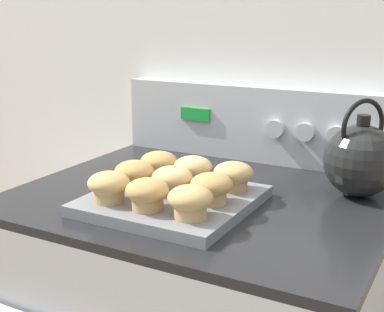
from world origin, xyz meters
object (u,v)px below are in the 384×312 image
muffin_pan (173,200)px  muffin_r1_c1 (172,180)px  muffin_r0_c0 (109,186)px  muffin_r0_c1 (147,193)px  muffin_r2_c1 (193,169)px  muffin_r0_c2 (190,201)px  muffin_r1_c2 (212,187)px  tea_kettle (361,159)px  muffin_r2_c0 (159,164)px  muffin_r1_c0 (134,174)px  muffin_r2_c2 (233,175)px

muffin_pan → muffin_r1_c1: bearing=-142.3°
muffin_r0_c0 → muffin_r1_c1: (0.09, 0.09, 0.00)m
muffin_pan → muffin_r0_c1: muffin_r0_c1 is taller
muffin_pan → muffin_r0_c1: bearing=-90.0°
muffin_pan → muffin_r2_c1: size_ratio=3.78×
muffin_r0_c2 → muffin_r1_c2: size_ratio=1.00×
muffin_r0_c2 → muffin_r1_c1: size_ratio=1.00×
muffin_pan → muffin_r0_c0: size_ratio=3.78×
muffin_pan → muffin_r0_c2: bearing=-44.7°
muffin_r1_c1 → tea_kettle: bearing=37.8°
muffin_r1_c1 → muffin_r2_c1: size_ratio=1.00×
muffin_r0_c0 → muffin_r2_c0: same height
muffin_r1_c2 → muffin_r2_c0: same height
muffin_r1_c0 → muffin_r2_c0: same height
muffin_r1_c0 → muffin_r2_c2: size_ratio=1.00×
muffin_r0_c0 → muffin_r1_c0: bearing=91.7°
muffin_r0_c1 → muffin_r1_c2: same height
muffin_r0_c0 → muffin_r0_c1: 0.09m
muffin_r0_c0 → muffin_r0_c1: size_ratio=1.00×
muffin_pan → muffin_r1_c0: (-0.09, -0.00, 0.04)m
muffin_r1_c2 → muffin_r2_c2: (0.00, 0.09, 0.00)m
muffin_r0_c0 → muffin_r2_c2: 0.25m
muffin_r1_c1 → muffin_r2_c0: same height
tea_kettle → muffin_r1_c1: bearing=-142.2°
muffin_pan → muffin_r2_c1: (-0.00, 0.09, 0.04)m
muffin_r1_c2 → muffin_r1_c0: bearing=179.2°
muffin_r1_c1 → muffin_r2_c0: 0.12m
muffin_r0_c2 → muffin_r1_c2: bearing=90.8°
muffin_r0_c0 → muffin_r1_c1: same height
muffin_r0_c0 → tea_kettle: (0.40, 0.33, 0.03)m
tea_kettle → muffin_r0_c0: bearing=-140.4°
muffin_r0_c0 → muffin_r1_c2: 0.19m
muffin_r2_c0 → tea_kettle: (0.40, 0.15, 0.03)m
muffin_pan → muffin_r0_c1: 0.10m
muffin_r1_c2 → muffin_r2_c1: (-0.09, 0.09, 0.00)m
muffin_r0_c0 → muffin_r2_c1: same height
muffin_pan → muffin_r2_c0: muffin_r2_c0 is taller
muffin_r1_c1 → muffin_r2_c2: bearing=44.0°
muffin_r2_c1 → muffin_r2_c2: same height
muffin_r2_c1 → muffin_r0_c0: bearing=-115.9°
muffin_r0_c1 → muffin_r2_c1: (-0.00, 0.18, 0.00)m
muffin_r2_c1 → muffin_r0_c2: bearing=-62.7°
muffin_pan → muffin_r0_c2: (0.09, -0.09, 0.04)m
muffin_r2_c0 → muffin_r2_c1: same height
muffin_r2_c2 → muffin_pan: bearing=-136.0°
muffin_r0_c1 → tea_kettle: 0.45m
muffin_r2_c0 → tea_kettle: tea_kettle is taller
muffin_r2_c0 → muffin_r1_c1: bearing=-45.4°
muffin_pan → muffin_r2_c1: 0.10m
muffin_r0_c2 → muffin_r2_c2: size_ratio=1.00×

